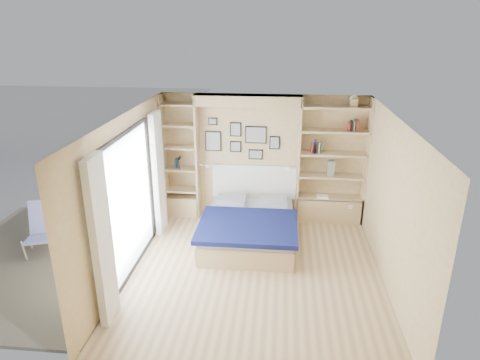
# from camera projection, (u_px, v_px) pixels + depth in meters

# --- Properties ---
(ground) EXTENTS (4.50, 4.50, 0.00)m
(ground) POSITION_uv_depth(u_px,v_px,m) (255.00, 272.00, 6.87)
(ground) COLOR tan
(ground) RESTS_ON ground
(room_shell) EXTENTS (4.50, 4.50, 4.50)m
(room_shell) POSITION_uv_depth(u_px,v_px,m) (240.00, 176.00, 7.95)
(room_shell) COLOR #D6BE85
(room_shell) RESTS_ON ground
(bed) EXTENTS (1.70, 2.25, 1.07)m
(bed) POSITION_uv_depth(u_px,v_px,m) (249.00, 227.00, 7.77)
(bed) COLOR tan
(bed) RESTS_ON ground
(photo_gallery) EXTENTS (1.48, 0.02, 0.82)m
(photo_gallery) POSITION_uv_depth(u_px,v_px,m) (241.00, 139.00, 8.43)
(photo_gallery) COLOR black
(photo_gallery) RESTS_ON ground
(reading_lamps) EXTENTS (1.92, 0.12, 0.15)m
(reading_lamps) POSITION_uv_depth(u_px,v_px,m) (247.00, 167.00, 8.38)
(reading_lamps) COLOR silver
(reading_lamps) RESTS_ON ground
(shelf_decor) EXTENTS (3.51, 0.23, 2.03)m
(shelf_decor) POSITION_uv_depth(u_px,v_px,m) (319.00, 140.00, 8.12)
(shelf_decor) COLOR #A51E1E
(shelf_decor) RESTS_ON ground
(deck) EXTENTS (3.20, 4.00, 0.05)m
(deck) POSITION_uv_depth(u_px,v_px,m) (42.00, 261.00, 7.21)
(deck) COLOR #685E4D
(deck) RESTS_ON ground
(deck_chair) EXTENTS (0.75, 0.96, 0.85)m
(deck_chair) POSITION_uv_depth(u_px,v_px,m) (42.00, 228.00, 7.44)
(deck_chair) COLOR tan
(deck_chair) RESTS_ON ground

